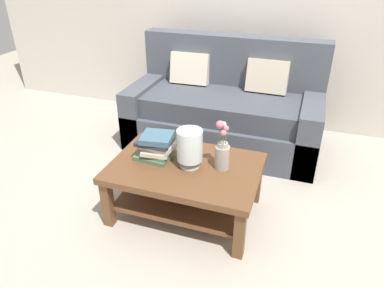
{
  "coord_description": "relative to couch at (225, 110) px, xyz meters",
  "views": [
    {
      "loc": [
        0.75,
        -2.34,
        1.83
      ],
      "look_at": [
        -0.01,
        -0.11,
        0.53
      ],
      "focal_mm": 33.38,
      "sensor_mm": 36.0,
      "label": 1
    }
  ],
  "objects": [
    {
      "name": "ground_plane",
      "position": [
        0.03,
        -0.97,
        -0.36
      ],
      "size": [
        10.0,
        10.0,
        0.0
      ],
      "primitive_type": "plane",
      "color": "#ADA393"
    },
    {
      "name": "couch",
      "position": [
        0.0,
        0.0,
        0.0
      ],
      "size": [
        1.9,
        0.9,
        1.06
      ],
      "color": "#474C56",
      "rests_on": "ground"
    },
    {
      "name": "coffee_table",
      "position": [
        0.01,
        -1.23,
        -0.06
      ],
      "size": [
        1.09,
        0.75,
        0.43
      ],
      "color": "brown",
      "rests_on": "ground"
    },
    {
      "name": "book_stack_main",
      "position": [
        -0.23,
        -1.2,
        0.16
      ],
      "size": [
        0.3,
        0.24,
        0.2
      ],
      "color": "#51704C",
      "rests_on": "coffee_table"
    },
    {
      "name": "glass_hurricane_vase",
      "position": [
        0.05,
        -1.22,
        0.23
      ],
      "size": [
        0.19,
        0.19,
        0.29
      ],
      "color": "silver",
      "rests_on": "coffee_table"
    },
    {
      "name": "flower_pitcher",
      "position": [
        0.27,
        -1.17,
        0.2
      ],
      "size": [
        0.11,
        0.11,
        0.37
      ],
      "color": "#9E998E",
      "rests_on": "coffee_table"
    }
  ]
}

